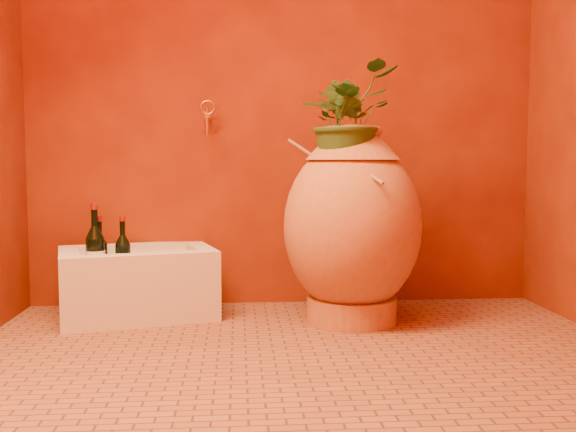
{
  "coord_description": "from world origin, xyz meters",
  "views": [
    {
      "loc": [
        -0.23,
        -2.19,
        0.7
      ],
      "look_at": [
        -0.03,
        0.35,
        0.49
      ],
      "focal_mm": 40.0,
      "sensor_mm": 36.0,
      "label": 1
    }
  ],
  "objects": [
    {
      "name": "floor",
      "position": [
        0.0,
        0.0,
        0.0
      ],
      "size": [
        2.5,
        2.5,
        0.0
      ],
      "primitive_type": "plane",
      "color": "brown",
      "rests_on": "ground"
    },
    {
      "name": "wall_back",
      "position": [
        0.0,
        1.0,
        1.25
      ],
      "size": [
        2.5,
        0.02,
        2.5
      ],
      "primitive_type": "cube",
      "color": "#5F1705",
      "rests_on": "ground"
    },
    {
      "name": "amphora",
      "position": [
        0.27,
        0.57,
        0.43
      ],
      "size": [
        0.68,
        0.68,
        0.86
      ],
      "rotation": [
        0.0,
        0.0,
        0.14
      ],
      "color": "#B36732",
      "rests_on": "floor"
    },
    {
      "name": "stone_basin",
      "position": [
        -0.69,
        0.75,
        0.15
      ],
      "size": [
        0.77,
        0.63,
        0.31
      ],
      "rotation": [
        0.0,
        0.0,
        0.26
      ],
      "color": "beige",
      "rests_on": "floor"
    },
    {
      "name": "wine_bottle_a",
      "position": [
        -0.85,
        0.72,
        0.28
      ],
      "size": [
        0.07,
        0.07,
        0.29
      ],
      "color": "black",
      "rests_on": "stone_basin"
    },
    {
      "name": "wine_bottle_b",
      "position": [
        -0.75,
        0.71,
        0.28
      ],
      "size": [
        0.07,
        0.07,
        0.29
      ],
      "color": "black",
      "rests_on": "stone_basin"
    },
    {
      "name": "wine_bottle_c",
      "position": [
        -0.86,
        0.68,
        0.3
      ],
      "size": [
        0.09,
        0.09,
        0.35
      ],
      "color": "black",
      "rests_on": "stone_basin"
    },
    {
      "name": "wall_tap",
      "position": [
        -0.37,
        0.91,
        0.92
      ],
      "size": [
        0.07,
        0.16,
        0.17
      ],
      "color": "#B16A28",
      "rests_on": "wall_back"
    },
    {
      "name": "plant_main",
      "position": [
        0.24,
        0.56,
        0.89
      ],
      "size": [
        0.56,
        0.56,
        0.47
      ],
      "primitive_type": "imported",
      "rotation": [
        0.0,
        0.0,
        0.78
      ],
      "color": "#27491A",
      "rests_on": "amphora"
    },
    {
      "name": "plant_side",
      "position": [
        0.22,
        0.54,
        0.87
      ],
      "size": [
        0.24,
        0.25,
        0.36
      ],
      "primitive_type": "imported",
      "rotation": [
        0.0,
        0.0,
        -1.01
      ],
      "color": "#27491A",
      "rests_on": "amphora"
    }
  ]
}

